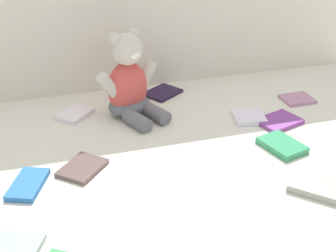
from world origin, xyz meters
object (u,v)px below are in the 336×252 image
object	(u,v)px
book_case_7	(74,114)
book_case_9	(8,245)
book_case_2	(279,121)
book_case_5	(297,99)
book_case_4	(163,93)
teddy_bear	(129,85)
book_case_1	(282,145)
book_case_3	(249,117)
book_case_10	(82,168)
book_case_11	(28,184)
book_case_6	(316,185)

from	to	relation	value
book_case_7	book_case_9	xyz separation A→B (m)	(-0.19, -0.54, -0.00)
book_case_2	book_case_5	bearing A→B (deg)	-64.42
book_case_4	book_case_5	xyz separation A→B (m)	(0.41, -0.18, 0.00)
teddy_bear	book_case_1	bearing A→B (deg)	-66.19
book_case_1	book_case_4	distance (m)	0.48
book_case_2	book_case_3	xyz separation A→B (m)	(-0.08, 0.05, 0.00)
book_case_7	teddy_bear	bearing A→B (deg)	34.15
book_case_2	book_case_9	xyz separation A→B (m)	(-0.77, -0.32, -0.00)
book_case_7	book_case_10	bearing A→B (deg)	-47.72
teddy_bear	book_case_11	bearing A→B (deg)	-159.66
teddy_bear	book_case_6	bearing A→B (deg)	-80.28
book_case_10	book_case_5	bearing A→B (deg)	58.05
teddy_bear	book_case_9	xyz separation A→B (m)	(-0.36, -0.51, -0.09)
teddy_bear	book_case_6	world-z (taller)	teddy_bear
teddy_bear	book_case_10	world-z (taller)	teddy_bear
teddy_bear	book_case_5	world-z (taller)	teddy_bear
book_case_10	book_case_11	world-z (taller)	book_case_11
book_case_7	book_case_1	bearing A→B (deg)	10.91
teddy_bear	book_case_4	xyz separation A→B (m)	(0.14, 0.12, -0.09)
book_case_9	book_case_10	size ratio (longest dim) A/B	1.13
book_case_3	book_case_5	bearing A→B (deg)	-59.23
book_case_4	book_case_11	bearing A→B (deg)	98.82
book_case_3	book_case_6	world-z (taller)	book_case_6
book_case_5	book_case_11	world-z (taller)	book_case_11
book_case_1	book_case_10	distance (m)	0.54
book_case_4	book_case_2	bearing A→B (deg)	-171.88
book_case_7	book_case_9	world-z (taller)	book_case_7
book_case_3	book_case_10	xyz separation A→B (m)	(-0.52, -0.13, -0.00)
book_case_9	book_case_2	bearing A→B (deg)	-42.63
book_case_4	book_case_7	distance (m)	0.32
book_case_7	book_case_10	distance (m)	0.30
book_case_5	book_case_7	bearing A→B (deg)	81.91
book_case_3	teddy_bear	bearing A→B (deg)	78.17
book_case_4	book_case_7	bearing A→B (deg)	71.02
book_case_6	book_case_7	xyz separation A→B (m)	(-0.50, 0.54, -0.00)
book_case_2	book_case_9	world-z (taller)	same
teddy_bear	book_case_3	size ratio (longest dim) A/B	2.86
teddy_bear	book_case_6	size ratio (longest dim) A/B	2.23
book_case_4	book_case_10	distance (m)	0.50
teddy_bear	book_case_1	distance (m)	0.48
book_case_1	book_case_11	size ratio (longest dim) A/B	0.95
book_case_2	book_case_3	distance (m)	0.09
teddy_bear	book_case_7	xyz separation A→B (m)	(-0.17, 0.03, -0.09)
book_case_5	book_case_2	bearing A→B (deg)	132.21
book_case_1	book_case_7	size ratio (longest dim) A/B	1.15
teddy_bear	book_case_2	size ratio (longest dim) A/B	2.10
book_case_11	teddy_bear	bearing A→B (deg)	66.36
book_case_7	book_case_6	bearing A→B (deg)	-1.88
book_case_10	book_case_7	bearing A→B (deg)	129.17
book_case_4	book_case_1	bearing A→B (deg)	171.93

